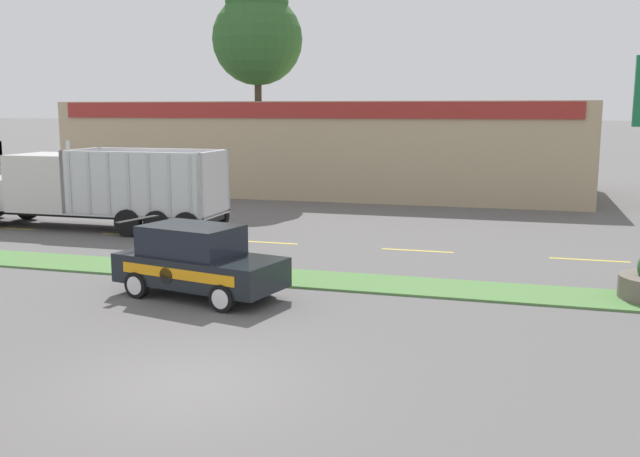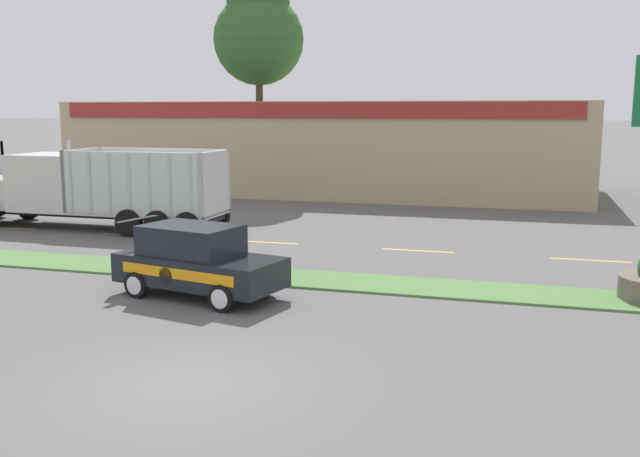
# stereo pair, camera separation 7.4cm
# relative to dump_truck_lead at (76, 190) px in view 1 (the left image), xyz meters

# --- Properties ---
(ground_plane) EXTENTS (600.00, 600.00, 0.00)m
(ground_plane) POSITION_rel_dump_truck_lead_xyz_m (11.65, -13.73, -1.51)
(ground_plane) COLOR #5B5959
(grass_verge) EXTENTS (120.00, 1.96, 0.06)m
(grass_verge) POSITION_rel_dump_truck_lead_xyz_m (11.65, -5.93, -1.48)
(grass_verge) COLOR #517F42
(grass_verge) RESTS_ON ground_plane
(centre_line_2) EXTENTS (2.40, 0.14, 0.01)m
(centre_line_2) POSITION_rel_dump_truck_lead_xyz_m (-2.51, -0.95, -1.50)
(centre_line_2) COLOR yellow
(centre_line_2) RESTS_ON ground_plane
(centre_line_3) EXTENTS (2.40, 0.14, 0.01)m
(centre_line_3) POSITION_rel_dump_truck_lead_xyz_m (2.89, -0.95, -1.50)
(centre_line_3) COLOR yellow
(centre_line_3) RESTS_ON ground_plane
(centre_line_4) EXTENTS (2.40, 0.14, 0.01)m
(centre_line_4) POSITION_rel_dump_truck_lead_xyz_m (8.29, -0.95, -1.50)
(centre_line_4) COLOR yellow
(centre_line_4) RESTS_ON ground_plane
(centre_line_5) EXTENTS (2.40, 0.14, 0.01)m
(centre_line_5) POSITION_rel_dump_truck_lead_xyz_m (13.69, -0.95, -1.50)
(centre_line_5) COLOR yellow
(centre_line_5) RESTS_ON ground_plane
(centre_line_6) EXTENTS (2.40, 0.14, 0.01)m
(centre_line_6) POSITION_rel_dump_truck_lead_xyz_m (19.09, -0.95, -1.50)
(centre_line_6) COLOR yellow
(centre_line_6) RESTS_ON ground_plane
(dump_truck_lead) EXTENTS (10.39, 2.81, 3.49)m
(dump_truck_lead) POSITION_rel_dump_truck_lead_xyz_m (0.00, 0.00, 0.00)
(dump_truck_lead) COLOR black
(dump_truck_lead) RESTS_ON ground_plane
(rally_car) EXTENTS (4.55, 2.71, 1.83)m
(rally_car) POSITION_rel_dump_truck_lead_xyz_m (9.24, -8.32, -0.59)
(rally_car) COLOR black
(rally_car) RESTS_ON ground_plane
(store_building_backdrop) EXTENTS (28.32, 12.10, 5.05)m
(store_building_backdrop) POSITION_rel_dump_truck_lead_xyz_m (6.07, 16.24, 1.02)
(store_building_backdrop) COLOR tan
(store_building_backdrop) RESTS_ON ground_plane
(tree_behind_left) EXTENTS (4.68, 4.68, 11.72)m
(tree_behind_left) POSITION_rel_dump_truck_lead_xyz_m (3.38, 11.35, 7.15)
(tree_behind_left) COLOR #473828
(tree_behind_left) RESTS_ON ground_plane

